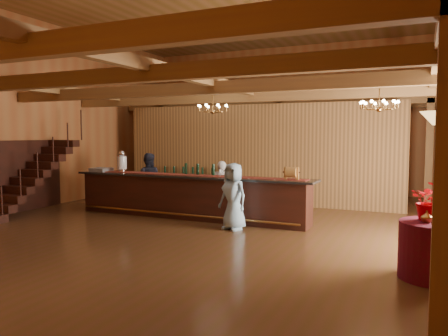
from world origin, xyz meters
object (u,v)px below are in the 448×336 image
at_px(backbar_shelf, 198,188).
at_px(tasting_bar, 189,196).
at_px(chandelier_left, 213,108).
at_px(chandelier_right, 379,105).
at_px(bartender, 222,188).
at_px(pendant_lamp, 439,118).
at_px(round_table, 434,251).
at_px(staff_second, 148,181).
at_px(floor_plant, 317,185).
at_px(raffle_drum, 291,172).
at_px(guest, 233,196).
at_px(beverage_dispenser, 122,162).

bearing_deg(backbar_shelf, tasting_bar, -69.47).
relative_size(chandelier_left, chandelier_right, 1.00).
height_order(chandelier_left, bartender, chandelier_left).
bearing_deg(pendant_lamp, round_table, 0.00).
distance_m(backbar_shelf, pendant_lamp, 9.01).
bearing_deg(tasting_bar, staff_second, 155.89).
xyz_separation_m(chandelier_left, staff_second, (-2.33, 0.43, -2.04)).
xyz_separation_m(staff_second, floor_plant, (4.45, 2.47, -0.19)).
height_order(tasting_bar, chandelier_left, chandelier_left).
relative_size(tasting_bar, backbar_shelf, 2.31).
bearing_deg(raffle_drum, floor_plant, 92.27).
bearing_deg(guest, floor_plant, 95.33).
distance_m(backbar_shelf, staff_second, 2.05).
bearing_deg(round_table, bartender, 145.45).
xyz_separation_m(raffle_drum, backbar_shelf, (-3.95, 2.84, -0.88)).
height_order(round_table, bartender, bartender).
bearing_deg(bartender, tasting_bar, 44.65).
xyz_separation_m(beverage_dispenser, floor_plant, (4.80, 3.23, -0.78)).
bearing_deg(chandelier_left, bartender, 79.05).
xyz_separation_m(chandelier_right, bartender, (-4.03, 0.57, -2.08)).
height_order(backbar_shelf, chandelier_right, chandelier_right).
bearing_deg(chandelier_right, backbar_shelf, 156.49).
bearing_deg(tasting_bar, round_table, -24.81).
xyz_separation_m(backbar_shelf, pendant_lamp, (6.88, -5.47, 1.99)).
bearing_deg(backbar_shelf, chandelier_left, -56.93).
xyz_separation_m(beverage_dispenser, round_table, (7.86, -2.80, -0.97)).
bearing_deg(chandelier_left, chandelier_right, -2.60).
bearing_deg(round_table, floor_plant, 116.93).
height_order(tasting_bar, guest, guest).
height_order(pendant_lamp, floor_plant, pendant_lamp).
relative_size(backbar_shelf, pendant_lamp, 3.23).
bearing_deg(pendant_lamp, chandelier_left, 148.82).
distance_m(beverage_dispenser, bartender, 2.92).
xyz_separation_m(chandelier_left, guest, (1.11, -1.24, -2.09)).
relative_size(raffle_drum, chandelier_left, 0.43).
bearing_deg(staff_second, round_table, 130.45).
relative_size(chandelier_right, floor_plant, 0.64).
bearing_deg(pendant_lamp, staff_second, 154.61).
xyz_separation_m(raffle_drum, round_table, (2.93, -2.63, -0.86)).
relative_size(tasting_bar, chandelier_left, 8.37).
bearing_deg(chandelier_right, chandelier_left, 177.40).
height_order(beverage_dispenser, floor_plant, beverage_dispenser).
height_order(raffle_drum, pendant_lamp, pendant_lamp).
xyz_separation_m(chandelier_left, chandelier_right, (4.10, -0.19, -0.04)).
bearing_deg(chandelier_right, round_table, -69.85).
bearing_deg(chandelier_left, backbar_shelf, 125.95).
relative_size(tasting_bar, chandelier_right, 8.37).
height_order(pendant_lamp, bartender, pendant_lamp).
bearing_deg(tasting_bar, chandelier_left, 40.62).
relative_size(tasting_bar, pendant_lamp, 7.44).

